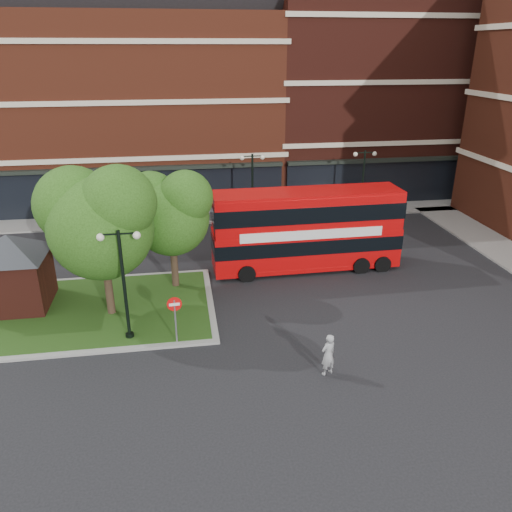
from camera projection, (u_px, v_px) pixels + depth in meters
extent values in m
plane|color=black|center=(257.00, 331.00, 22.14)|extent=(120.00, 120.00, 0.00)
cube|color=slate|center=(222.00, 216.00, 37.15)|extent=(44.00, 3.00, 0.12)
cube|color=maroon|center=(112.00, 110.00, 40.16)|extent=(26.00, 12.00, 14.00)
cube|color=#471911|center=(373.00, 93.00, 42.93)|extent=(18.00, 12.00, 16.00)
cube|color=gray|center=(81.00, 311.00, 23.71)|extent=(12.60, 7.60, 0.12)
cube|color=#19380F|center=(81.00, 311.00, 23.70)|extent=(12.00, 7.00, 0.15)
cube|color=#471911|center=(15.00, 281.00, 23.67)|extent=(3.00, 3.00, 2.50)
cone|color=#23262B|center=(8.00, 246.00, 22.97)|extent=(6.51, 6.51, 1.10)
cylinder|color=#2D2116|center=(107.00, 277.00, 22.73)|extent=(0.36, 0.36, 3.92)
sphere|color=#204310|center=(101.00, 228.00, 21.81)|extent=(4.60, 4.60, 4.60)
sphere|color=#204310|center=(74.00, 205.00, 21.92)|extent=(3.45, 3.45, 3.45)
sphere|color=#204310|center=(119.00, 203.00, 21.04)|extent=(3.22, 3.22, 3.22)
cylinder|color=#2D2116|center=(174.00, 257.00, 25.53)|extent=(0.36, 0.36, 3.47)
sphere|color=#204310|center=(171.00, 218.00, 24.71)|extent=(3.80, 3.80, 3.80)
sphere|color=#204310|center=(151.00, 200.00, 24.78)|extent=(2.85, 2.85, 2.85)
sphere|color=#204310|center=(186.00, 198.00, 24.04)|extent=(2.66, 2.66, 2.66)
cylinder|color=black|center=(124.00, 287.00, 20.57)|extent=(0.14, 0.14, 5.00)
cylinder|color=black|center=(130.00, 336.00, 21.48)|extent=(0.36, 0.36, 0.30)
cube|color=black|center=(118.00, 234.00, 19.66)|extent=(1.40, 0.06, 0.06)
sphere|color=#F2EACC|center=(100.00, 237.00, 19.60)|extent=(0.32, 0.32, 0.32)
sphere|color=#F2EACC|center=(137.00, 235.00, 19.80)|extent=(0.32, 0.32, 0.32)
cylinder|color=black|center=(252.00, 190.00, 34.67)|extent=(0.14, 0.14, 5.00)
cylinder|color=black|center=(253.00, 222.00, 35.58)|extent=(0.36, 0.36, 0.30)
cube|color=black|center=(252.00, 156.00, 33.77)|extent=(1.40, 0.06, 0.06)
sphere|color=#F2EACC|center=(242.00, 158.00, 33.71)|extent=(0.32, 0.32, 0.32)
sphere|color=#F2EACC|center=(262.00, 157.00, 33.91)|extent=(0.32, 0.32, 0.32)
cylinder|color=black|center=(362.00, 185.00, 35.82)|extent=(0.14, 0.14, 5.00)
cylinder|color=black|center=(360.00, 216.00, 36.73)|extent=(0.36, 0.36, 0.30)
cube|color=black|center=(365.00, 153.00, 34.91)|extent=(1.40, 0.06, 0.06)
sphere|color=#F2EACC|center=(355.00, 154.00, 34.85)|extent=(0.32, 0.32, 0.32)
sphere|color=#F2EACC|center=(375.00, 154.00, 35.05)|extent=(0.32, 0.32, 0.32)
cube|color=#B70708|center=(306.00, 245.00, 27.97)|extent=(10.43, 2.51, 1.99)
cube|color=#B70708|center=(307.00, 211.00, 27.21)|extent=(10.33, 2.49, 1.99)
cube|color=black|center=(307.00, 209.00, 27.17)|extent=(10.43, 2.51, 0.90)
cube|color=silver|center=(312.00, 235.00, 26.47)|extent=(7.80, 0.15, 0.52)
imported|color=gray|center=(328.00, 355.00, 18.93)|extent=(0.75, 0.63, 1.74)
imported|color=#B2B4BA|center=(189.00, 210.00, 36.08)|extent=(4.65, 2.38, 1.52)
imported|color=silver|center=(338.00, 205.00, 37.61)|extent=(4.04, 1.77, 1.29)
cylinder|color=slate|center=(176.00, 322.00, 20.78)|extent=(0.08, 0.08, 2.12)
cylinder|color=red|center=(174.00, 304.00, 20.44)|extent=(0.62, 0.08, 0.62)
cube|color=white|center=(174.00, 304.00, 20.44)|extent=(0.43, 0.06, 0.12)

